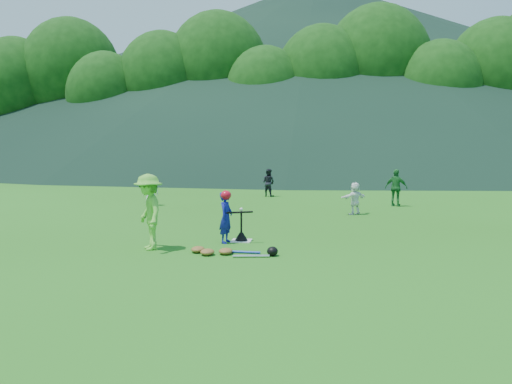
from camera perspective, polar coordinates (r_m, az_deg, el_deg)
ground at (r=11.49m, az=-1.69°, el=-5.64°), size 120.00×120.00×0.00m
home_plate at (r=11.48m, az=-1.69°, el=-5.59°), size 0.45×0.45×0.02m
baseball at (r=11.37m, az=-1.70°, el=-1.99°), size 0.08×0.08×0.08m
batter_child at (r=11.22m, az=-3.45°, el=-2.91°), size 0.35×0.47×1.16m
adult_coach at (r=10.70m, az=-12.16°, el=-2.24°), size 1.05×1.19×1.60m
fielder_a at (r=18.53m, az=-11.92°, el=0.24°), size 0.67×0.61×1.14m
fielder_b at (r=21.35m, az=1.42°, el=1.08°), size 0.71×0.65×1.18m
fielder_c at (r=18.60m, az=15.73°, el=0.48°), size 0.85×0.57×1.34m
fielder_d at (r=16.09m, az=11.23°, el=-0.72°), size 0.94×0.82×1.03m
batting_tee at (r=11.46m, az=-1.69°, el=-5.01°), size 0.30×0.30×0.68m
batter_gear at (r=11.16m, az=-3.34°, el=-0.53°), size 0.73×0.26×0.52m
equipment_pile at (r=10.13m, az=-3.49°, el=-6.77°), size 1.80×0.58×0.19m
outfield_fence at (r=39.19m, az=5.03°, el=3.18°), size 70.07×0.08×1.33m
tree_line at (r=45.38m, az=5.73°, el=12.97°), size 70.04×11.40×14.82m
distant_hills at (r=94.29m, az=1.94°, el=13.18°), size 155.00×140.00×32.00m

